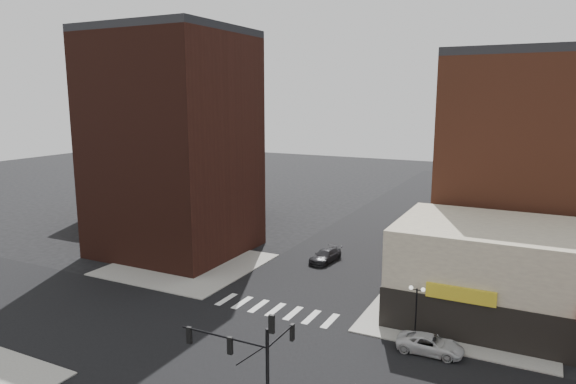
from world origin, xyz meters
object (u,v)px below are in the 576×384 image
at_px(traffic_signal, 254,359).
at_px(street_lamp_ne, 417,299).
at_px(dark_sedan_north, 325,256).
at_px(white_suv, 430,344).

bearing_deg(traffic_signal, street_lamp_ne, 73.25).
distance_m(street_lamp_ne, dark_sedan_north, 19.71).
xyz_separation_m(white_suv, dark_sedan_north, (-14.73, 15.81, 0.06)).
relative_size(street_lamp_ne, dark_sedan_north, 0.84).
bearing_deg(dark_sedan_north, white_suv, -40.05).
xyz_separation_m(traffic_signal, street_lamp_ne, (4.76, 15.83, -1.67)).
distance_m(traffic_signal, street_lamp_ne, 16.62).
relative_size(white_suv, dark_sedan_north, 0.95).
bearing_deg(traffic_signal, dark_sedan_north, 105.81).
xyz_separation_m(street_lamp_ne, white_suv, (1.43, -1.50, -2.63)).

